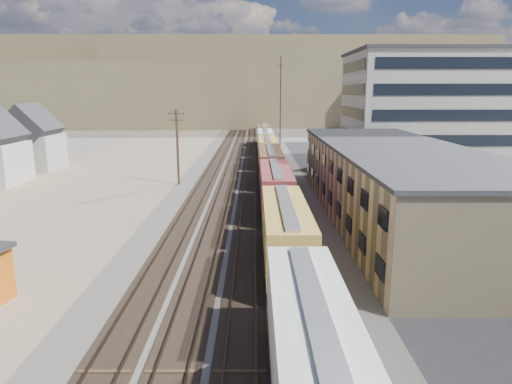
{
  "coord_description": "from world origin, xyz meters",
  "views": [
    {
      "loc": [
        1.65,
        -17.91,
        12.18
      ],
      "look_at": [
        1.78,
        23.84,
        3.0
      ],
      "focal_mm": 32.0,
      "sensor_mm": 36.0,
      "label": 1
    }
  ],
  "objects": [
    {
      "name": "ground",
      "position": [
        0.0,
        0.0,
        0.0
      ],
      "size": [
        300.0,
        300.0,
        0.0
      ],
      "primitive_type": "plane",
      "color": "#6B6356",
      "rests_on": "ground"
    },
    {
      "name": "ballast_bed",
      "position": [
        0.0,
        50.0,
        0.03
      ],
      "size": [
        18.0,
        200.0,
        0.06
      ],
      "primitive_type": "cube",
      "color": "#4C4742",
      "rests_on": "ground"
    },
    {
      "name": "dirt_yard",
      "position": [
        -20.0,
        40.0,
        0.01
      ],
      "size": [
        24.0,
        180.0,
        0.03
      ],
      "primitive_type": "cube",
      "color": "#816F59",
      "rests_on": "ground"
    },
    {
      "name": "asphalt_lot",
      "position": [
        22.0,
        35.0,
        0.02
      ],
      "size": [
        26.0,
        120.0,
        0.04
      ],
      "primitive_type": "cube",
      "color": "#232326",
      "rests_on": "ground"
    },
    {
      "name": "rail_tracks",
      "position": [
        -0.55,
        50.0,
        0.11
      ],
      "size": [
        11.4,
        200.0,
        0.24
      ],
      "color": "black",
      "rests_on": "ground"
    },
    {
      "name": "freight_train",
      "position": [
        3.8,
        35.12,
        2.79
      ],
      "size": [
        3.0,
        119.74,
        4.46
      ],
      "color": "black",
      "rests_on": "ground"
    },
    {
      "name": "warehouse",
      "position": [
        14.98,
        25.0,
        3.65
      ],
      "size": [
        12.4,
        40.4,
        7.25
      ],
      "color": "tan",
      "rests_on": "ground"
    },
    {
      "name": "office_tower",
      "position": [
        27.95,
        54.95,
        9.26
      ],
      "size": [
        22.6,
        18.6,
        18.45
      ],
      "color": "#9E998E",
      "rests_on": "ground"
    },
    {
      "name": "utility_pole_north",
      "position": [
        -8.5,
        42.0,
        5.3
      ],
      "size": [
        2.2,
        0.32,
        10.0
      ],
      "color": "#382619",
      "rests_on": "ground"
    },
    {
      "name": "radio_mast",
      "position": [
        6.0,
        60.0,
        9.12
      ],
      "size": [
        1.2,
        0.16,
        18.0
      ],
      "color": "black",
      "rests_on": "ground"
    },
    {
      "name": "hills_north",
      "position": [
        0.17,
        167.92,
        14.1
      ],
      "size": [
        265.0,
        80.0,
        32.0
      ],
      "color": "brown",
      "rests_on": "ground"
    },
    {
      "name": "parked_car_blue",
      "position": [
        20.27,
        36.7,
        0.73
      ],
      "size": [
        4.24,
        5.75,
        1.45
      ],
      "primitive_type": "imported",
      "rotation": [
        0.0,
        0.0,
        0.4
      ],
      "color": "navy",
      "rests_on": "ground"
    },
    {
      "name": "parked_car_far",
      "position": [
        27.28,
        46.15,
        0.67
      ],
      "size": [
        1.78,
        4.0,
        1.34
      ],
      "primitive_type": "imported",
      "rotation": [
        0.0,
        0.0,
        0.05
      ],
      "color": "silver",
      "rests_on": "ground"
    }
  ]
}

